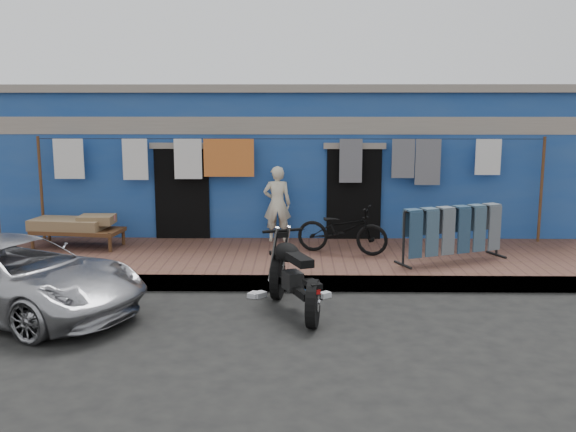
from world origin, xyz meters
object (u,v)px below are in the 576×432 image
object	(u,v)px
seated_person	(277,204)
motorcycle	(294,274)
jeans_rack	(452,233)
car	(15,275)
bicycle	(342,224)
charpoy	(78,232)

from	to	relation	value
seated_person	motorcycle	xyz separation A→B (m)	(0.36, -3.70, -0.44)
motorcycle	jeans_rack	distance (m)	3.48
seated_person	jeans_rack	world-z (taller)	seated_person
car	jeans_rack	bearing A→B (deg)	-47.90
seated_person	motorcycle	world-z (taller)	seated_person
car	bicycle	xyz separation A→B (m)	(4.87, 2.80, 0.23)
seated_person	car	bearing A→B (deg)	45.80
car	bicycle	bearing A→B (deg)	-36.38
motorcycle	charpoy	xyz separation A→B (m)	(-4.19, 3.11, -0.02)
car	charpoy	bearing A→B (deg)	27.10
bicycle	jeans_rack	world-z (taller)	bicycle
motorcycle	seated_person	bearing A→B (deg)	73.75
car	charpoy	size ratio (longest dim) A/B	2.16
car	jeans_rack	xyz separation A→B (m)	(6.76, 2.25, 0.19)
jeans_rack	car	bearing A→B (deg)	-161.63
car	seated_person	size ratio (longest dim) A/B	2.64
charpoy	bicycle	bearing A→B (deg)	-5.07
car	bicycle	distance (m)	5.62
car	motorcycle	xyz separation A→B (m)	(4.00, 0.14, 0.00)
jeans_rack	charpoy	bearing A→B (deg)	171.79
seated_person	charpoy	xyz separation A→B (m)	(-3.83, -0.59, -0.46)
car	charpoy	xyz separation A→B (m)	(-0.19, 3.25, -0.02)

